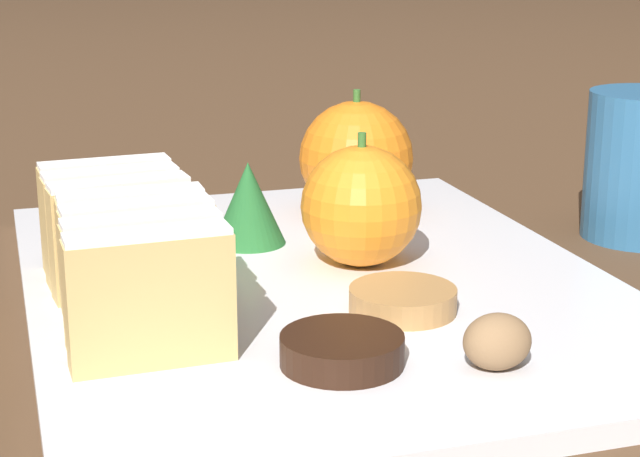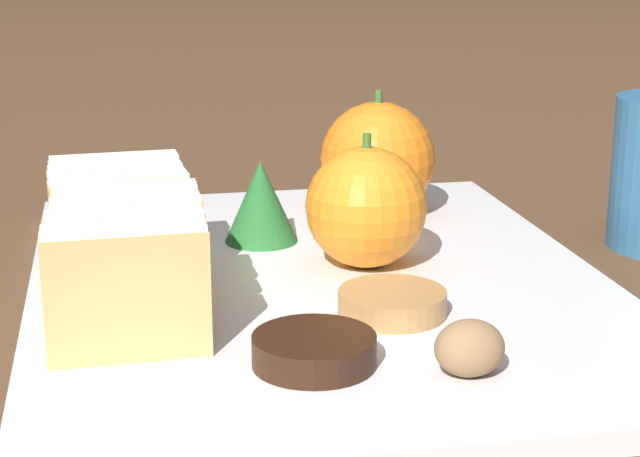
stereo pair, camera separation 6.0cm
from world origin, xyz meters
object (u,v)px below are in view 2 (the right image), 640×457
at_px(orange_near, 366,207).
at_px(orange_far, 378,159).
at_px(chocolate_cookie, 314,350).
at_px(walnut, 469,348).

relative_size(orange_near, orange_far, 0.92).
bearing_deg(orange_near, chocolate_cookie, -112.50).
distance_m(orange_near, chocolate_cookie, 0.15).
bearing_deg(chocolate_cookie, walnut, -20.57).
relative_size(orange_near, chocolate_cookie, 1.38).
distance_m(orange_near, orange_far, 0.11).
height_order(walnut, chocolate_cookie, walnut).
xyz_separation_m(orange_near, walnut, (0.01, -0.16, -0.02)).
relative_size(orange_near, walnut, 2.47).
height_order(orange_far, chocolate_cookie, orange_far).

